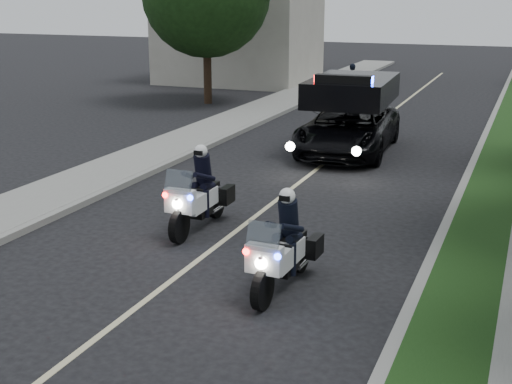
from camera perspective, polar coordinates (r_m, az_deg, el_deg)
ground at (r=12.47m, az=-6.56°, el=-6.96°), size 120.00×120.00×0.00m
curb_right at (r=20.65m, az=17.29°, el=1.95°), size 0.20×60.00×0.15m
grass_verge at (r=20.61m, az=19.22°, el=1.76°), size 1.20×60.00×0.16m
curb_left at (r=22.76m, az=-3.71°, el=3.91°), size 0.20×60.00×0.15m
sidewalk_left at (r=23.25m, az=-6.16°, el=4.12°), size 2.00×60.00×0.16m
building_far at (r=39.28m, az=-1.42°, el=14.09°), size 8.00×6.00×7.00m
lane_marking at (r=21.36m, az=6.28°, el=2.85°), size 0.12×50.00×0.01m
police_moto_left at (r=14.87m, az=-4.67°, el=-3.04°), size 0.77×2.15×1.82m
police_moto_right at (r=11.94m, az=2.22°, el=-7.92°), size 0.80×2.08×1.75m
police_suv at (r=22.15m, az=7.55°, el=3.27°), size 2.91×5.73×2.72m
bicycle at (r=31.79m, az=7.82°, el=7.14°), size 0.60×1.54×0.80m
cyclist at (r=31.79m, az=7.82°, el=7.14°), size 0.61×0.43×1.63m
tree_left_near at (r=31.92m, az=-3.96°, el=7.29°), size 6.85×6.85×9.45m
tree_left_far at (r=43.07m, az=1.42°, el=9.59°), size 7.72×7.72×9.83m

